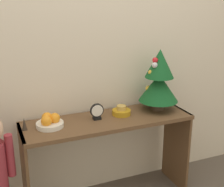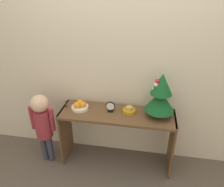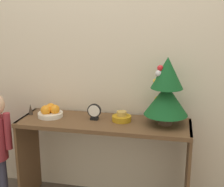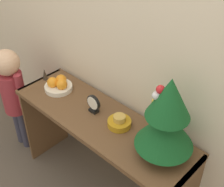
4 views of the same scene
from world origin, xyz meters
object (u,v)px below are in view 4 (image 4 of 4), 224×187
(singing_bowl, at_px, (119,122))
(desk_clock, at_px, (93,104))
(figurine, at_px, (45,74))
(child_figure, at_px, (12,88))
(mini_tree, at_px, (167,119))
(fruit_bowl, at_px, (59,85))

(singing_bowl, relative_size, desk_clock, 1.16)
(singing_bowl, bearing_deg, desk_clock, -175.78)
(desk_clock, height_order, figurine, desk_clock)
(singing_bowl, relative_size, child_figure, 0.16)
(mini_tree, relative_size, singing_bowl, 3.43)
(fruit_bowl, relative_size, desk_clock, 1.56)
(mini_tree, bearing_deg, fruit_bowl, -179.37)
(mini_tree, relative_size, desk_clock, 3.97)
(fruit_bowl, bearing_deg, mini_tree, 0.63)
(mini_tree, relative_size, child_figure, 0.54)
(singing_bowl, distance_m, child_figure, 1.00)
(singing_bowl, height_order, child_figure, child_figure)
(fruit_bowl, height_order, desk_clock, desk_clock)
(figurine, distance_m, child_figure, 0.33)
(mini_tree, height_order, desk_clock, mini_tree)
(fruit_bowl, height_order, child_figure, child_figure)
(fruit_bowl, bearing_deg, figurine, 176.36)
(fruit_bowl, distance_m, singing_bowl, 0.56)
(figurine, bearing_deg, desk_clock, -1.30)
(desk_clock, bearing_deg, fruit_bowl, 179.84)
(desk_clock, distance_m, figurine, 0.53)
(figurine, bearing_deg, mini_tree, -0.07)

